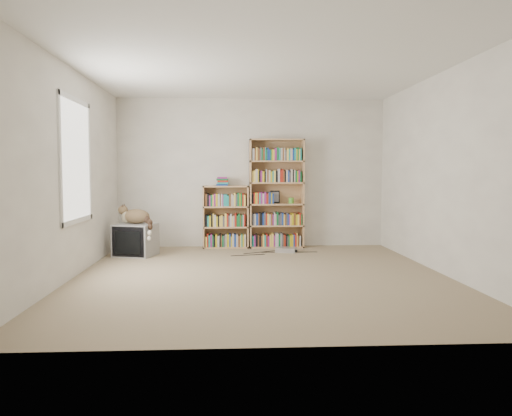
{
  "coord_description": "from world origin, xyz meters",
  "views": [
    {
      "loc": [
        -0.4,
        -5.98,
        1.25
      ],
      "look_at": [
        -0.01,
        1.0,
        0.76
      ],
      "focal_mm": 35.0,
      "sensor_mm": 36.0,
      "label": 1
    }
  ],
  "objects": [
    {
      "name": "bookcase_tall",
      "position": [
        0.41,
        2.36,
        0.86
      ],
      "size": [
        0.91,
        0.3,
        1.81
      ],
      "color": "#AC7C56",
      "rests_on": "floor"
    },
    {
      "name": "wall_back",
      "position": [
        0.0,
        2.5,
        1.25
      ],
      "size": [
        4.5,
        0.02,
        2.5
      ],
      "primitive_type": "cube",
      "color": "white",
      "rests_on": "floor"
    },
    {
      "name": "framed_print",
      "position": [
        0.39,
        2.44,
        0.85
      ],
      "size": [
        0.16,
        0.05,
        0.21
      ],
      "primitive_type": "cube",
      "rotation": [
        -0.17,
        0.0,
        0.0
      ],
      "color": "black",
      "rests_on": "bookcase_tall"
    },
    {
      "name": "book_stack",
      "position": [
        -0.5,
        2.35,
        1.11
      ],
      "size": [
        0.21,
        0.27,
        0.15
      ],
      "primitive_type": "cube",
      "color": "#AB2216",
      "rests_on": "bookcase_short"
    },
    {
      "name": "bookcase_short",
      "position": [
        -0.44,
        2.36,
        0.48
      ],
      "size": [
        0.76,
        0.3,
        1.04
      ],
      "color": "#AC7C56",
      "rests_on": "floor"
    },
    {
      "name": "crt_tv",
      "position": [
        -1.8,
        1.61,
        0.24
      ],
      "size": [
        0.67,
        0.64,
        0.48
      ],
      "rotation": [
        0.0,
        0.0,
        -0.28
      ],
      "color": "#979799",
      "rests_on": "floor"
    },
    {
      "name": "cat",
      "position": [
        -1.76,
        1.59,
        0.57
      ],
      "size": [
        0.59,
        0.51,
        0.49
      ],
      "rotation": [
        0.0,
        0.0,
        -0.13
      ],
      "color": "#382617",
      "rests_on": "crt_tv"
    },
    {
      "name": "wall_right",
      "position": [
        2.25,
        0.0,
        1.25
      ],
      "size": [
        0.02,
        5.0,
        2.5
      ],
      "primitive_type": "cube",
      "color": "white",
      "rests_on": "floor"
    },
    {
      "name": "wall_front",
      "position": [
        0.0,
        -2.5,
        1.25
      ],
      "size": [
        4.5,
        0.02,
        2.5
      ],
      "primitive_type": "cube",
      "color": "white",
      "rests_on": "floor"
    },
    {
      "name": "green_mug",
      "position": [
        0.66,
        2.34,
        0.79
      ],
      "size": [
        0.09,
        0.09,
        0.1
      ],
      "primitive_type": "cylinder",
      "color": "#55AE31",
      "rests_on": "bookcase_tall"
    },
    {
      "name": "wall_left",
      "position": [
        -2.25,
        0.0,
        1.25
      ],
      "size": [
        0.02,
        5.0,
        2.5
      ],
      "primitive_type": "cube",
      "color": "white",
      "rests_on": "floor"
    },
    {
      "name": "floor",
      "position": [
        0.0,
        0.0,
        0.0
      ],
      "size": [
        4.5,
        5.0,
        0.01
      ],
      "primitive_type": "cube",
      "color": "gray",
      "rests_on": "ground"
    },
    {
      "name": "ceiling",
      "position": [
        0.0,
        0.0,
        2.5
      ],
      "size": [
        4.5,
        5.0,
        0.02
      ],
      "primitive_type": "cube",
      "color": "white",
      "rests_on": "wall_back"
    },
    {
      "name": "wall_outlet",
      "position": [
        -2.24,
        1.95,
        0.32
      ],
      "size": [
        0.01,
        0.08,
        0.13
      ],
      "primitive_type": "cube",
      "color": "silver",
      "rests_on": "wall_left"
    },
    {
      "name": "dvd_player",
      "position": [
        0.52,
        1.81,
        0.04
      ],
      "size": [
        0.36,
        0.31,
        0.07
      ],
      "primitive_type": "cube",
      "rotation": [
        0.0,
        0.0,
        -0.3
      ],
      "color": "#BABABF",
      "rests_on": "floor"
    },
    {
      "name": "window",
      "position": [
        -2.24,
        0.2,
        1.4
      ],
      "size": [
        0.02,
        1.22,
        1.52
      ],
      "primitive_type": "cube",
      "color": "white",
      "rests_on": "wall_left"
    },
    {
      "name": "floor_cables",
      "position": [
        0.34,
        1.63,
        0.0
      ],
      "size": [
        1.2,
        0.7,
        0.01
      ],
      "primitive_type": null,
      "color": "black",
      "rests_on": "floor"
    }
  ]
}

